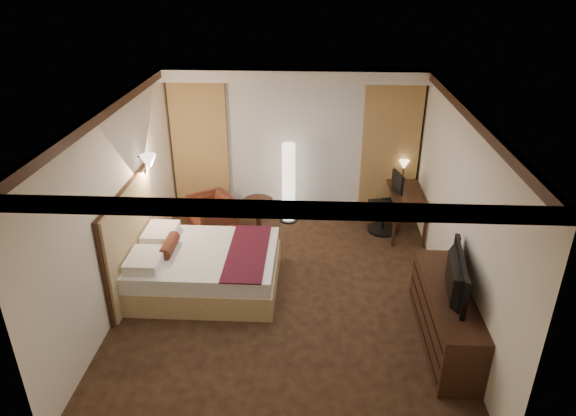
# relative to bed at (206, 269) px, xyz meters

# --- Properties ---
(floor) EXTENTS (4.50, 5.50, 0.01)m
(floor) POSITION_rel_bed_xyz_m (1.17, -0.09, -0.30)
(floor) COLOR black
(floor) RESTS_ON ground
(ceiling) EXTENTS (4.50, 5.50, 0.01)m
(ceiling) POSITION_rel_bed_xyz_m (1.17, -0.09, 2.40)
(ceiling) COLOR white
(ceiling) RESTS_ON back_wall
(back_wall) EXTENTS (4.50, 0.02, 2.70)m
(back_wall) POSITION_rel_bed_xyz_m (1.17, 2.66, 1.05)
(back_wall) COLOR #EFE2CE
(back_wall) RESTS_ON floor
(left_wall) EXTENTS (0.02, 5.50, 2.70)m
(left_wall) POSITION_rel_bed_xyz_m (-1.08, -0.09, 1.05)
(left_wall) COLOR #EFE2CE
(left_wall) RESTS_ON floor
(right_wall) EXTENTS (0.02, 5.50, 2.70)m
(right_wall) POSITION_rel_bed_xyz_m (3.42, -0.09, 1.05)
(right_wall) COLOR #EFE2CE
(right_wall) RESTS_ON floor
(crown_molding) EXTENTS (4.50, 5.50, 0.12)m
(crown_molding) POSITION_rel_bed_xyz_m (1.17, -0.09, 2.34)
(crown_molding) COLOR black
(crown_molding) RESTS_ON ceiling
(soffit) EXTENTS (4.50, 0.50, 0.20)m
(soffit) POSITION_rel_bed_xyz_m (1.17, 2.41, 2.30)
(soffit) COLOR white
(soffit) RESTS_ON ceiling
(curtain_sheer) EXTENTS (2.48, 0.04, 2.45)m
(curtain_sheer) POSITION_rel_bed_xyz_m (1.17, 2.58, 0.95)
(curtain_sheer) COLOR silver
(curtain_sheer) RESTS_ON back_wall
(curtain_left_drape) EXTENTS (1.00, 0.14, 2.45)m
(curtain_left_drape) POSITION_rel_bed_xyz_m (-0.53, 2.52, 0.95)
(curtain_left_drape) COLOR tan
(curtain_left_drape) RESTS_ON back_wall
(curtain_right_drape) EXTENTS (1.00, 0.14, 2.45)m
(curtain_right_drape) POSITION_rel_bed_xyz_m (2.87, 2.52, 0.95)
(curtain_right_drape) COLOR tan
(curtain_right_drape) RESTS_ON back_wall
(wall_sconce) EXTENTS (0.24, 0.24, 0.24)m
(wall_sconce) POSITION_rel_bed_xyz_m (-0.92, 0.80, 1.32)
(wall_sconce) COLOR white
(wall_sconce) RESTS_ON left_wall
(bed) EXTENTS (2.04, 1.59, 0.60)m
(bed) POSITION_rel_bed_xyz_m (0.00, 0.00, 0.00)
(bed) COLOR white
(bed) RESTS_ON floor
(headboard) EXTENTS (0.12, 1.89, 1.50)m
(headboard) POSITION_rel_bed_xyz_m (-1.03, 0.00, 0.45)
(headboard) COLOR tan
(headboard) RESTS_ON floor
(armchair) EXTENTS (0.91, 0.92, 0.70)m
(armchair) POSITION_rel_bed_xyz_m (-0.25, 1.77, 0.05)
(armchair) COLOR #542419
(armchair) RESTS_ON floor
(side_table) EXTENTS (0.52, 0.52, 0.57)m
(side_table) POSITION_rel_bed_xyz_m (0.57, 1.81, -0.01)
(side_table) COLOR black
(side_table) RESTS_ON floor
(floor_lamp) EXTENTS (0.31, 0.31, 1.49)m
(floor_lamp) POSITION_rel_bed_xyz_m (1.08, 2.17, 0.45)
(floor_lamp) COLOR white
(floor_lamp) RESTS_ON floor
(desk) EXTENTS (0.55, 1.26, 0.75)m
(desk) POSITION_rel_bed_xyz_m (3.12, 1.90, 0.08)
(desk) COLOR black
(desk) RESTS_ON floor
(desk_lamp) EXTENTS (0.18, 0.18, 0.34)m
(desk_lamp) POSITION_rel_bed_xyz_m (3.12, 2.38, 0.62)
(desk_lamp) COLOR #FFD899
(desk_lamp) RESTS_ON desk
(office_chair) EXTENTS (0.64, 0.64, 1.09)m
(office_chair) POSITION_rel_bed_xyz_m (2.76, 1.85, 0.25)
(office_chair) COLOR black
(office_chair) RESTS_ON floor
(dresser) EXTENTS (0.50, 1.93, 0.75)m
(dresser) POSITION_rel_bed_xyz_m (3.17, -1.04, 0.08)
(dresser) COLOR black
(dresser) RESTS_ON floor
(television) EXTENTS (0.79, 1.20, 0.15)m
(television) POSITION_rel_bed_xyz_m (3.14, -1.04, 0.77)
(television) COLOR black
(television) RESTS_ON dresser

